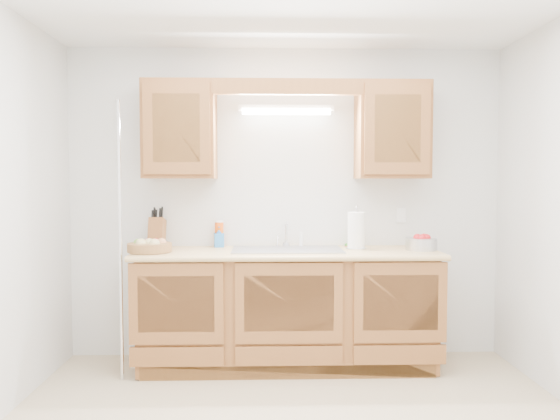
{
  "coord_description": "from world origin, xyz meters",
  "views": [
    {
      "loc": [
        -0.17,
        -2.95,
        1.43
      ],
      "look_at": [
        -0.07,
        0.85,
        1.23
      ],
      "focal_mm": 35.0,
      "sensor_mm": 36.0,
      "label": 1
    }
  ],
  "objects_px": {
    "knife_block": "(157,232)",
    "paper_towel": "(356,231)",
    "apple_bowl": "(421,243)",
    "fruit_basket": "(150,246)"
  },
  "relations": [
    {
      "from": "knife_block",
      "to": "paper_towel",
      "type": "height_order",
      "value": "paper_towel"
    },
    {
      "from": "knife_block",
      "to": "apple_bowl",
      "type": "relative_size",
      "value": 1.2
    },
    {
      "from": "apple_bowl",
      "to": "fruit_basket",
      "type": "bearing_deg",
      "value": -177.93
    },
    {
      "from": "fruit_basket",
      "to": "paper_towel",
      "type": "bearing_deg",
      "value": 5.17
    },
    {
      "from": "knife_block",
      "to": "apple_bowl",
      "type": "height_order",
      "value": "knife_block"
    },
    {
      "from": "paper_towel",
      "to": "apple_bowl",
      "type": "xyz_separation_m",
      "value": [
        0.49,
        -0.07,
        -0.09
      ]
    },
    {
      "from": "fruit_basket",
      "to": "paper_towel",
      "type": "distance_m",
      "value": 1.58
    },
    {
      "from": "knife_block",
      "to": "apple_bowl",
      "type": "distance_m",
      "value": 2.07
    },
    {
      "from": "knife_block",
      "to": "paper_towel",
      "type": "bearing_deg",
      "value": -3.08
    },
    {
      "from": "fruit_basket",
      "to": "knife_block",
      "type": "height_order",
      "value": "knife_block"
    }
  ]
}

